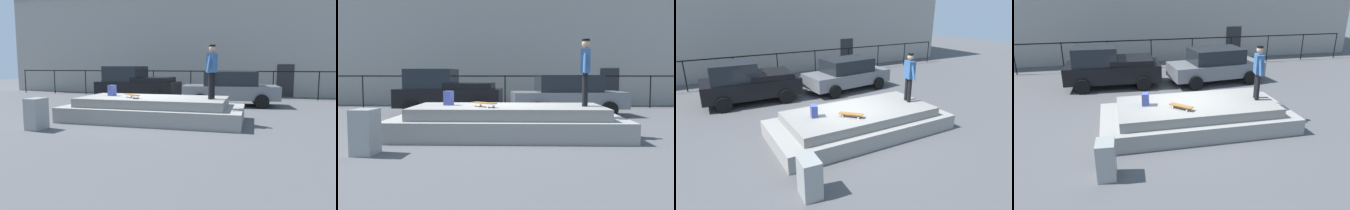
% 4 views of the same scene
% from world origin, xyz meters
% --- Properties ---
extents(ground_plane, '(60.00, 60.00, 0.00)m').
position_xyz_m(ground_plane, '(0.00, 0.00, 0.00)').
color(ground_plane, '#4C4C4F').
extents(concrete_ledge, '(6.17, 2.87, 0.81)m').
position_xyz_m(concrete_ledge, '(0.34, -0.42, 0.37)').
color(concrete_ledge, gray).
rests_on(concrete_ledge, ground_plane).
extents(skateboarder, '(0.33, 0.86, 1.77)m').
position_xyz_m(skateboarder, '(2.39, -0.47, 1.84)').
color(skateboarder, black).
rests_on(skateboarder, concrete_ledge).
extents(skateboard, '(0.70, 0.70, 0.12)m').
position_xyz_m(skateboard, '(-0.27, -0.85, 0.91)').
color(skateboard, brown).
rests_on(skateboard, concrete_ledge).
extents(backpack, '(0.26, 0.32, 0.39)m').
position_xyz_m(backpack, '(-1.30, -0.26, 1.01)').
color(backpack, '#3F4C99').
rests_on(backpack, concrete_ledge).
extents(car_black_pickup_near, '(4.32, 2.34, 1.88)m').
position_xyz_m(car_black_pickup_near, '(-2.33, 4.87, 0.94)').
color(car_black_pickup_near, black).
rests_on(car_black_pickup_near, ground_plane).
extents(car_grey_sedan_mid, '(4.63, 2.48, 1.64)m').
position_xyz_m(car_grey_sedan_mid, '(2.63, 4.49, 0.84)').
color(car_grey_sedan_mid, slate).
rests_on(car_grey_sedan_mid, ground_plane).
extents(utility_box, '(0.47, 0.62, 0.94)m').
position_xyz_m(utility_box, '(-2.56, -2.87, 0.47)').
color(utility_box, gray).
rests_on(utility_box, ground_plane).
extents(fence_row, '(24.06, 0.06, 1.62)m').
position_xyz_m(fence_row, '(0.00, 8.08, 1.18)').
color(fence_row, black).
rests_on(fence_row, ground_plane).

